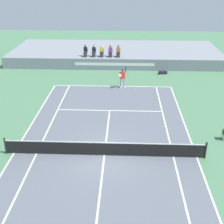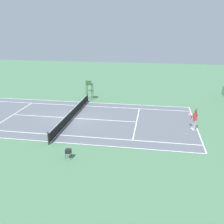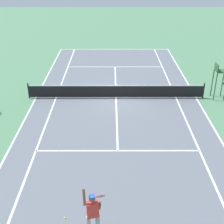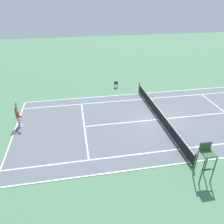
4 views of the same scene
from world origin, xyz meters
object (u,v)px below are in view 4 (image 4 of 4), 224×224
at_px(tennis_ball, 31,119).
at_px(umpire_chair, 206,158).
at_px(tennis_player, 18,116).
at_px(ball_hopper, 116,83).

xyz_separation_m(tennis_ball, umpire_chair, (-8.91, -10.83, 1.52)).
xyz_separation_m(tennis_player, tennis_ball, (1.12, -0.73, -0.96)).
height_order(umpire_chair, ball_hopper, umpire_chair).
relative_size(tennis_player, tennis_ball, 30.63).
bearing_deg(umpire_chair, ball_hopper, 8.68).
xyz_separation_m(tennis_player, umpire_chair, (-7.79, -11.56, 0.56)).
relative_size(tennis_player, ball_hopper, 2.98).
relative_size(tennis_player, umpire_chair, 0.85).
bearing_deg(ball_hopper, umpire_chair, -171.32).
height_order(tennis_player, tennis_ball, tennis_player).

